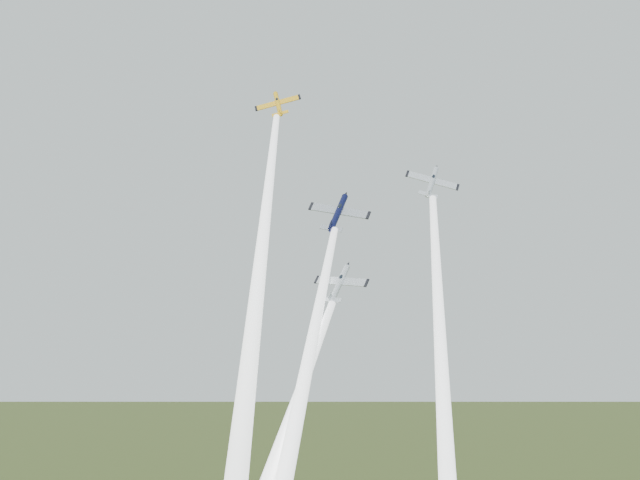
{
  "coord_description": "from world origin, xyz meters",
  "views": [
    {
      "loc": [
        37.02,
        -104.55,
        79.11
      ],
      "look_at": [
        0.0,
        -6.0,
        92.0
      ],
      "focal_mm": 45.0,
      "sensor_mm": 36.0,
      "label": 1
    }
  ],
  "objects_px": {
    "plane_silver_right": "(432,182)",
    "plane_navy": "(338,213)",
    "plane_silver_low": "(339,284)",
    "plane_yellow": "(278,104)"
  },
  "relations": [
    {
      "from": "plane_silver_right",
      "to": "plane_navy",
      "type": "bearing_deg",
      "value": -178.57
    },
    {
      "from": "plane_silver_right",
      "to": "plane_silver_low",
      "type": "relative_size",
      "value": 0.99
    },
    {
      "from": "plane_silver_right",
      "to": "plane_silver_low",
      "type": "bearing_deg",
      "value": -148.43
    },
    {
      "from": "plane_yellow",
      "to": "plane_silver_right",
      "type": "bearing_deg",
      "value": -23.46
    },
    {
      "from": "plane_silver_right",
      "to": "plane_yellow",
      "type": "bearing_deg",
      "value": 159.62
    },
    {
      "from": "plane_yellow",
      "to": "plane_silver_right",
      "type": "xyz_separation_m",
      "value": [
        24.18,
        -2.41,
        -14.26
      ]
    },
    {
      "from": "plane_navy",
      "to": "plane_silver_right",
      "type": "relative_size",
      "value": 1.16
    },
    {
      "from": "plane_yellow",
      "to": "plane_silver_low",
      "type": "height_order",
      "value": "plane_yellow"
    },
    {
      "from": "plane_navy",
      "to": "plane_silver_low",
      "type": "bearing_deg",
      "value": -75.16
    },
    {
      "from": "plane_silver_right",
      "to": "plane_silver_low",
      "type": "height_order",
      "value": "plane_silver_right"
    }
  ]
}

